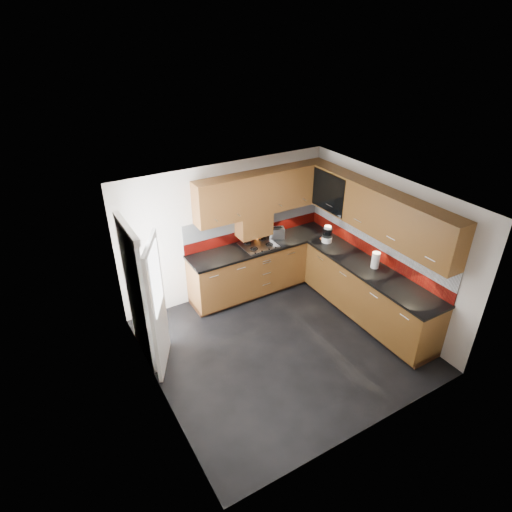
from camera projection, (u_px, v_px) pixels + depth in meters
room at (285, 261)px, 5.84m from camera, size 4.00×3.80×2.64m
base_cabinets at (311, 281)px, 7.37m from camera, size 2.70×3.20×0.95m
countertop at (313, 257)px, 7.12m from camera, size 2.72×3.22×0.04m
backsplash at (317, 233)px, 7.24m from camera, size 2.70×3.20×0.54m
upper_cabinets at (323, 202)px, 6.80m from camera, size 2.50×3.20×0.72m
extractor_hood at (254, 224)px, 7.38m from camera, size 0.60×0.33×0.40m
glass_cabinet at (335, 189)px, 7.21m from camera, size 0.32×0.80×0.66m
back_door at (145, 300)px, 5.86m from camera, size 0.42×1.19×2.04m
gas_hob at (259, 245)px, 7.41m from camera, size 0.58×0.51×0.05m
utensil_pot at (258, 235)px, 7.58m from camera, size 0.12×0.12×0.43m
toaster at (276, 233)px, 7.64m from camera, size 0.32×0.26×0.20m
food_processor at (327, 235)px, 7.48m from camera, size 0.18×0.18×0.30m
paper_towel at (376, 260)px, 6.72m from camera, size 0.14×0.14×0.27m
orange_cloth at (325, 239)px, 7.63m from camera, size 0.15×0.13×0.02m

